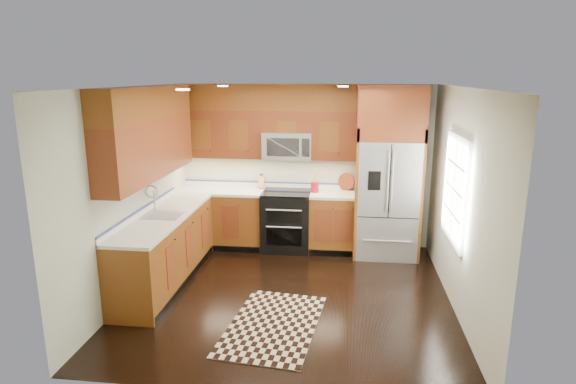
# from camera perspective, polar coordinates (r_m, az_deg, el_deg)

# --- Properties ---
(ground) EXTENTS (4.00, 4.00, 0.00)m
(ground) POSITION_cam_1_polar(r_m,az_deg,el_deg) (6.28, 0.20, -12.09)
(ground) COLOR black
(ground) RESTS_ON ground
(wall_back) EXTENTS (4.00, 0.02, 2.60)m
(wall_back) POSITION_cam_1_polar(r_m,az_deg,el_deg) (7.78, 1.96, 3.08)
(wall_back) COLOR beige
(wall_back) RESTS_ON ground
(wall_left) EXTENTS (0.02, 4.00, 2.60)m
(wall_left) POSITION_cam_1_polar(r_m,az_deg,el_deg) (6.38, -17.92, 0.04)
(wall_left) COLOR beige
(wall_left) RESTS_ON ground
(wall_right) EXTENTS (0.02, 4.00, 2.60)m
(wall_right) POSITION_cam_1_polar(r_m,az_deg,el_deg) (5.95, 19.72, -1.08)
(wall_right) COLOR beige
(wall_right) RESTS_ON ground
(window) EXTENTS (0.04, 1.10, 1.30)m
(window) POSITION_cam_1_polar(r_m,az_deg,el_deg) (6.11, 19.19, 0.31)
(window) COLOR white
(window) RESTS_ON ground
(base_cabinets) EXTENTS (2.85, 3.00, 0.90)m
(base_cabinets) POSITION_cam_1_polar(r_m,az_deg,el_deg) (7.16, -8.80, -5.06)
(base_cabinets) COLOR brown
(base_cabinets) RESTS_ON ground
(countertop) EXTENTS (2.86, 3.01, 0.04)m
(countertop) POSITION_cam_1_polar(r_m,az_deg,el_deg) (7.10, -7.58, -1.23)
(countertop) COLOR silver
(countertop) RESTS_ON base_cabinets
(upper_cabinets) EXTENTS (2.85, 3.00, 1.15)m
(upper_cabinets) POSITION_cam_1_polar(r_m,az_deg,el_deg) (6.98, -8.21, 7.74)
(upper_cabinets) COLOR brown
(upper_cabinets) RESTS_ON ground
(range) EXTENTS (0.76, 0.67, 0.95)m
(range) POSITION_cam_1_polar(r_m,az_deg,el_deg) (7.68, -0.17, -3.43)
(range) COLOR black
(range) RESTS_ON ground
(microwave) EXTENTS (0.76, 0.40, 0.42)m
(microwave) POSITION_cam_1_polar(r_m,az_deg,el_deg) (7.55, -0.06, 5.53)
(microwave) COLOR #B2B2B7
(microwave) RESTS_ON ground
(refrigerator) EXTENTS (0.98, 0.75, 2.60)m
(refrigerator) POSITION_cam_1_polar(r_m,az_deg,el_deg) (7.41, 11.77, 2.29)
(refrigerator) COLOR #B2B2B7
(refrigerator) RESTS_ON ground
(sink_faucet) EXTENTS (0.54, 0.44, 0.37)m
(sink_faucet) POSITION_cam_1_polar(r_m,az_deg,el_deg) (6.56, -14.79, -2.17)
(sink_faucet) COLOR #B2B2B7
(sink_faucet) RESTS_ON countertop
(rug) EXTENTS (1.11, 1.67, 0.01)m
(rug) POSITION_cam_1_polar(r_m,az_deg,el_deg) (5.60, -1.74, -15.44)
(rug) COLOR black
(rug) RESTS_ON ground
(knife_block) EXTENTS (0.09, 0.13, 0.24)m
(knife_block) POSITION_cam_1_polar(r_m,az_deg,el_deg) (7.83, -3.16, 1.19)
(knife_block) COLOR tan
(knife_block) RESTS_ON countertop
(utensil_crock) EXTENTS (0.13, 0.13, 0.36)m
(utensil_crock) POSITION_cam_1_polar(r_m,az_deg,el_deg) (7.54, 3.20, 0.89)
(utensil_crock) COLOR maroon
(utensil_crock) RESTS_ON countertop
(cutting_board) EXTENTS (0.37, 0.37, 0.02)m
(cutting_board) POSITION_cam_1_polar(r_m,az_deg,el_deg) (7.77, 6.89, 0.32)
(cutting_board) COLOR brown
(cutting_board) RESTS_ON countertop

